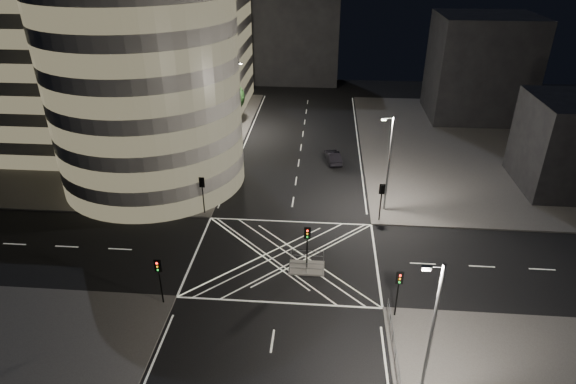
# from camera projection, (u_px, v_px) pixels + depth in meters

# --- Properties ---
(ground) EXTENTS (120.00, 120.00, 0.00)m
(ground) POSITION_uv_depth(u_px,v_px,m) (285.00, 257.00, 42.45)
(ground) COLOR black
(ground) RESTS_ON ground
(sidewalk_far_left) EXTENTS (42.00, 42.00, 0.15)m
(sidewalk_far_left) POSITION_uv_depth(u_px,v_px,m) (98.00, 135.00, 68.22)
(sidewalk_far_left) COLOR #4B4947
(sidewalk_far_left) RESTS_ON ground
(sidewalk_far_right) EXTENTS (42.00, 42.00, 0.15)m
(sidewalk_far_right) POSITION_uv_depth(u_px,v_px,m) (519.00, 148.00, 64.09)
(sidewalk_far_right) COLOR #4B4947
(sidewalk_far_right) RESTS_ON ground
(central_island) EXTENTS (3.00, 2.00, 0.15)m
(central_island) POSITION_uv_depth(u_px,v_px,m) (307.00, 268.00, 40.95)
(central_island) COLOR slate
(central_island) RESTS_ON ground
(office_tower_curved) EXTENTS (30.00, 29.00, 27.20)m
(office_tower_curved) POSITION_uv_depth(u_px,v_px,m) (117.00, 60.00, 54.44)
(office_tower_curved) COLOR #999690
(office_tower_curved) RESTS_ON sidewalk_far_left
(office_block_rear) EXTENTS (24.00, 16.00, 22.00)m
(office_block_rear) POSITION_uv_depth(u_px,v_px,m) (169.00, 36.00, 75.70)
(office_block_rear) COLOR #999690
(office_block_rear) RESTS_ON sidewalk_far_left
(building_right_far) EXTENTS (14.00, 12.00, 15.00)m
(building_right_far) POSITION_uv_depth(u_px,v_px,m) (480.00, 67.00, 72.17)
(building_right_far) COLOR black
(building_right_far) RESTS_ON sidewalk_far_right
(building_right_near) EXTENTS (10.00, 10.00, 10.00)m
(building_right_near) POSITION_uv_depth(u_px,v_px,m) (574.00, 144.00, 51.96)
(building_right_near) COLOR black
(building_right_near) RESTS_ON sidewalk_far_right
(building_far_end) EXTENTS (18.00, 8.00, 18.00)m
(building_far_end) POSITION_uv_depth(u_px,v_px,m) (290.00, 33.00, 89.50)
(building_far_end) COLOR black
(building_far_end) RESTS_ON ground
(tree_a) EXTENTS (4.54, 4.54, 6.88)m
(tree_a) POSITION_uv_depth(u_px,v_px,m) (190.00, 165.00, 49.04)
(tree_a) COLOR black
(tree_a) RESTS_ON sidewalk_far_left
(tree_b) EXTENTS (4.09, 4.09, 7.16)m
(tree_b) POSITION_uv_depth(u_px,v_px,m) (203.00, 138.00, 54.06)
(tree_b) COLOR black
(tree_b) RESTS_ON sidewalk_far_left
(tree_c) EXTENTS (4.70, 4.70, 7.67)m
(tree_c) POSITION_uv_depth(u_px,v_px,m) (215.00, 119.00, 59.26)
(tree_c) COLOR black
(tree_c) RESTS_ON sidewalk_far_left
(tree_d) EXTENTS (4.62, 4.62, 7.60)m
(tree_d) POSITION_uv_depth(u_px,v_px,m) (224.00, 104.00, 64.55)
(tree_d) COLOR black
(tree_d) RESTS_ON sidewalk_far_left
(tree_e) EXTENTS (3.52, 3.52, 6.13)m
(tree_e) POSITION_uv_depth(u_px,v_px,m) (233.00, 97.00, 70.22)
(tree_e) COLOR black
(tree_e) RESTS_ON sidewalk_far_left
(traffic_signal_fl) EXTENTS (0.55, 0.22, 4.00)m
(traffic_signal_fl) POSITION_uv_depth(u_px,v_px,m) (202.00, 189.00, 47.68)
(traffic_signal_fl) COLOR black
(traffic_signal_fl) RESTS_ON sidewalk_far_left
(traffic_signal_nl) EXTENTS (0.55, 0.22, 4.00)m
(traffic_signal_nl) POSITION_uv_depth(u_px,v_px,m) (159.00, 273.00, 35.73)
(traffic_signal_nl) COLOR black
(traffic_signal_nl) RESTS_ON sidewalk_near_left
(traffic_signal_fr) EXTENTS (0.55, 0.22, 4.00)m
(traffic_signal_fr) POSITION_uv_depth(u_px,v_px,m) (381.00, 195.00, 46.43)
(traffic_signal_fr) COLOR black
(traffic_signal_fr) RESTS_ON sidewalk_far_right
(traffic_signal_nr) EXTENTS (0.55, 0.22, 4.00)m
(traffic_signal_nr) POSITION_uv_depth(u_px,v_px,m) (399.00, 285.00, 34.47)
(traffic_signal_nr) COLOR black
(traffic_signal_nr) RESTS_ON sidewalk_near_right
(traffic_signal_island) EXTENTS (0.55, 0.22, 4.00)m
(traffic_signal_island) POSITION_uv_depth(u_px,v_px,m) (307.00, 240.00, 39.62)
(traffic_signal_island) COLOR black
(traffic_signal_island) RESTS_ON central_island
(street_lamp_left_near) EXTENTS (1.25, 0.25, 10.00)m
(street_lamp_left_near) POSITION_uv_depth(u_px,v_px,m) (206.00, 144.00, 51.07)
(street_lamp_left_near) COLOR slate
(street_lamp_left_near) RESTS_ON sidewalk_far_left
(street_lamp_left_far) EXTENTS (1.25, 0.25, 10.00)m
(street_lamp_left_far) POSITION_uv_depth(u_px,v_px,m) (236.00, 95.00, 66.89)
(street_lamp_left_far) COLOR slate
(street_lamp_left_far) RESTS_ON sidewalk_far_left
(street_lamp_right_far) EXTENTS (1.25, 0.25, 10.00)m
(street_lamp_right_far) POSITION_uv_depth(u_px,v_px,m) (388.00, 161.00, 47.08)
(street_lamp_right_far) COLOR slate
(street_lamp_right_far) RESTS_ON sidewalk_far_right
(street_lamp_right_near) EXTENTS (1.25, 0.25, 10.00)m
(street_lamp_right_near) POSITION_uv_depth(u_px,v_px,m) (431.00, 331.00, 26.86)
(street_lamp_right_near) COLOR slate
(street_lamp_right_near) RESTS_ON sidewalk_near_right
(railing_near_right) EXTENTS (0.06, 11.70, 1.10)m
(railing_near_right) POSITION_uv_depth(u_px,v_px,m) (397.00, 366.00, 30.85)
(railing_near_right) COLOR slate
(railing_near_right) RESTS_ON sidewalk_near_right
(railing_island_south) EXTENTS (2.80, 0.06, 1.10)m
(railing_island_south) POSITION_uv_depth(u_px,v_px,m) (306.00, 268.00, 39.87)
(railing_island_south) COLOR slate
(railing_island_south) RESTS_ON central_island
(railing_island_north) EXTENTS (2.80, 0.06, 1.10)m
(railing_island_north) POSITION_uv_depth(u_px,v_px,m) (307.00, 256.00, 41.45)
(railing_island_north) COLOR slate
(railing_island_north) RESTS_ON central_island
(sedan) EXTENTS (2.33, 4.56, 1.43)m
(sedan) POSITION_uv_depth(u_px,v_px,m) (333.00, 157.00, 59.91)
(sedan) COLOR black
(sedan) RESTS_ON ground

